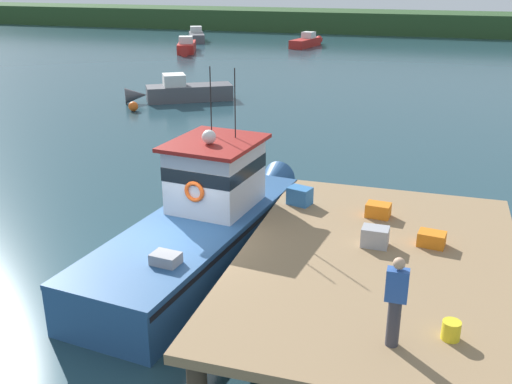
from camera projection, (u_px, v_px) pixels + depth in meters
The scene contains 15 objects.
ground_plane at pixel (179, 276), 14.63m from camera, with size 200.00×200.00×0.00m, color #23424C.
dock at pixel (378, 264), 12.93m from camera, with size 6.00×9.00×1.20m.
main_fishing_boat at pixel (205, 221), 15.27m from camera, with size 3.45×9.95×4.80m.
crate_stack_near_edge at pixel (378, 210), 15.02m from camera, with size 0.60×0.44×0.35m, color orange.
crate_single_far at pixel (375, 237), 13.41m from camera, with size 0.60×0.44×0.45m, color #9E9EA3.
crate_single_by_cleat at pixel (432, 239), 13.44m from camera, with size 0.60×0.44×0.33m, color orange.
crate_stack_mid_dock at pixel (300, 196), 15.80m from camera, with size 0.60×0.44×0.47m, color #3370B2.
bait_bucket at pixel (451, 330), 10.04m from camera, with size 0.32×0.32×0.34m, color yellow.
deckhand_by_the_boat at pixel (396, 300), 9.64m from camera, with size 0.36×0.22×1.63m.
moored_boat_off_the_point at pixel (182, 92), 33.80m from camera, with size 5.81×4.15×1.54m.
moored_boat_outer_mooring at pixel (196, 36), 61.94m from camera, with size 3.43×5.66×1.45m.
moored_boat_near_channel at pixel (307, 42), 57.36m from camera, with size 2.31×5.48×1.37m.
moored_boat_far_right at pixel (186, 47), 53.37m from camera, with size 3.05×5.83×1.47m.
mooring_buoy_channel_marker at pixel (133, 106), 31.41m from camera, with size 0.52×0.52×0.52m, color #EA5B19.
far_shoreline at pixel (394, 22), 69.62m from camera, with size 120.00×8.00×2.40m, color #284723.
Camera 1 is at (5.64, -11.80, 7.13)m, focal length 41.44 mm.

